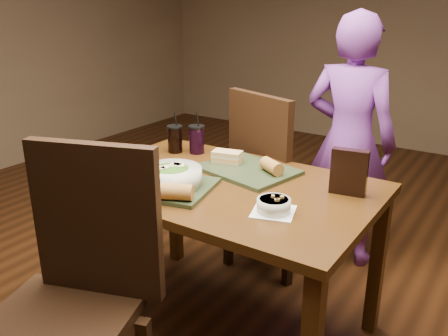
{
  "coord_description": "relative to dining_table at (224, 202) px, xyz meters",
  "views": [
    {
      "loc": [
        1.07,
        -1.6,
        1.51
      ],
      "look_at": [
        0.0,
        0.0,
        0.82
      ],
      "focal_mm": 38.0,
      "sensor_mm": 36.0,
      "label": 1
    }
  ],
  "objects": [
    {
      "name": "ground",
      "position": [
        0.0,
        0.0,
        -0.66
      ],
      "size": [
        6.0,
        6.0,
        0.0
      ],
      "primitive_type": "plane",
      "color": "#381C0B",
      "rests_on": "ground"
    },
    {
      "name": "dining_table",
      "position": [
        0.0,
        0.0,
        0.0
      ],
      "size": [
        1.3,
        0.85,
        0.75
      ],
      "color": "#46290E",
      "rests_on": "ground"
    },
    {
      "name": "chair_near",
      "position": [
        -0.1,
        -0.74,
        -0.06
      ],
      "size": [
        0.59,
        0.6,
        1.07
      ],
      "color": "black",
      "rests_on": "ground"
    },
    {
      "name": "chair_far",
      "position": [
        -0.1,
        0.59,
        -0.07
      ],
      "size": [
        0.58,
        0.59,
        1.06
      ],
      "color": "black",
      "rests_on": "ground"
    },
    {
      "name": "diner",
      "position": [
        0.22,
        0.97,
        0.07
      ],
      "size": [
        0.54,
        0.35,
        1.46
      ],
      "primitive_type": "imported",
      "rotation": [
        0.0,
        0.0,
        3.14
      ],
      "color": "#783694",
      "rests_on": "ground"
    },
    {
      "name": "tray_near",
      "position": [
        -0.19,
        -0.19,
        0.1
      ],
      "size": [
        0.48,
        0.41,
        0.02
      ],
      "primitive_type": "cube",
      "rotation": [
        0.0,
        0.0,
        0.23
      ],
      "color": "#2A351E",
      "rests_on": "dining_table"
    },
    {
      "name": "tray_far",
      "position": [
        0.01,
        0.18,
        0.1
      ],
      "size": [
        0.48,
        0.4,
        0.02
      ],
      "primitive_type": "cube",
      "rotation": [
        0.0,
        0.0,
        -0.21
      ],
      "color": "#2A351E",
      "rests_on": "dining_table"
    },
    {
      "name": "salad_bowl",
      "position": [
        -0.15,
        -0.18,
        0.15
      ],
      "size": [
        0.26,
        0.26,
        0.09
      ],
      "color": "silver",
      "rests_on": "tray_near"
    },
    {
      "name": "soup_bowl",
      "position": [
        0.32,
        -0.15,
        0.12
      ],
      "size": [
        0.19,
        0.19,
        0.06
      ],
      "color": "white",
      "rests_on": "dining_table"
    },
    {
      "name": "sandwich_near",
      "position": [
        -0.32,
        -0.17,
        0.13
      ],
      "size": [
        0.1,
        0.08,
        0.05
      ],
      "color": "#593819",
      "rests_on": "tray_near"
    },
    {
      "name": "sandwich_far",
      "position": [
        -0.11,
        0.2,
        0.14
      ],
      "size": [
        0.15,
        0.11,
        0.06
      ],
      "color": "tan",
      "rests_on": "tray_far"
    },
    {
      "name": "baguette_near",
      "position": [
        -0.03,
        -0.29,
        0.14
      ],
      "size": [
        0.14,
        0.11,
        0.06
      ],
      "primitive_type": "cylinder",
      "rotation": [
        0.0,
        1.57,
        0.44
      ],
      "color": "#AD7533",
      "rests_on": "tray_near"
    },
    {
      "name": "baguette_far",
      "position": [
        0.13,
        0.19,
        0.14
      ],
      "size": [
        0.13,
        0.11,
        0.06
      ],
      "primitive_type": "cylinder",
      "rotation": [
        0.0,
        1.57,
        -0.53
      ],
      "color": "#AD7533",
      "rests_on": "tray_far"
    },
    {
      "name": "cup_cola",
      "position": [
        -0.46,
        0.23,
        0.16
      ],
      "size": [
        0.08,
        0.08,
        0.22
      ],
      "color": "black",
      "rests_on": "dining_table"
    },
    {
      "name": "cup_berry",
      "position": [
        -0.36,
        0.28,
        0.16
      ],
      "size": [
        0.08,
        0.08,
        0.23
      ],
      "color": "black",
      "rests_on": "dining_table"
    },
    {
      "name": "chip_bag",
      "position": [
        0.49,
        0.18,
        0.19
      ],
      "size": [
        0.15,
        0.07,
        0.19
      ],
      "primitive_type": "cube",
      "rotation": [
        0.0,
        0.0,
        0.16
      ],
      "color": "black",
      "rests_on": "dining_table"
    }
  ]
}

